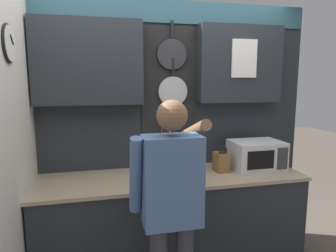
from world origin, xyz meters
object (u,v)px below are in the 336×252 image
at_px(microwave, 256,155).
at_px(knife_block, 221,162).
at_px(utensil_crock, 188,163).
at_px(person, 171,199).

relative_size(microwave, knife_block, 1.86).
height_order(utensil_crock, person, person).
xyz_separation_m(microwave, utensil_crock, (-0.68, 0.00, -0.03)).
height_order(microwave, knife_block, microwave).
xyz_separation_m(microwave, knife_block, (-0.36, 0.00, -0.04)).
relative_size(knife_block, person, 0.16).
height_order(knife_block, utensil_crock, utensil_crock).
bearing_deg(knife_block, utensil_crock, 179.90).
relative_size(knife_block, utensil_crock, 0.71).
distance_m(knife_block, person, 0.93).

